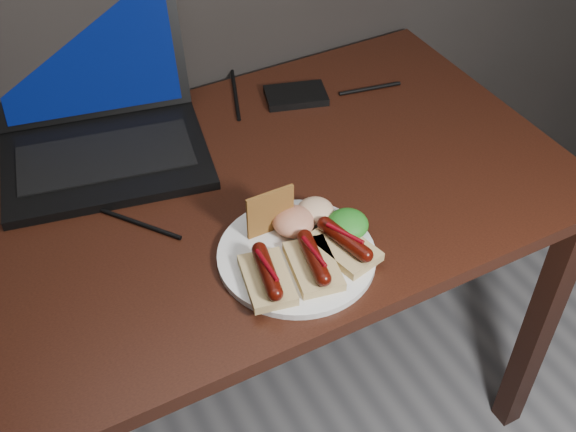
{
  "coord_description": "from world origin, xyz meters",
  "views": [
    {
      "loc": [
        -0.3,
        0.47,
        1.61
      ],
      "look_at": [
        0.1,
        1.22,
        0.82
      ],
      "focal_mm": 45.0,
      "sensor_mm": 36.0,
      "label": 1
    }
  ],
  "objects": [
    {
      "name": "desk_cables",
      "position": [
        -0.0,
        1.53,
        0.75
      ],
      "size": [
        1.05,
        0.47,
        0.01
      ],
      "color": "black",
      "rests_on": "desk"
    },
    {
      "name": "crispbread",
      "position": [
        0.09,
        1.25,
        0.8
      ],
      "size": [
        0.08,
        0.01,
        0.08
      ],
      "primitive_type": "cube",
      "color": "#AA722E",
      "rests_on": "plate"
    },
    {
      "name": "salad_greens",
      "position": [
        0.2,
        1.19,
        0.78
      ],
      "size": [
        0.07,
        0.07,
        0.04
      ],
      "primitive_type": "ellipsoid",
      "color": "#105011",
      "rests_on": "plate"
    },
    {
      "name": "hard_drive",
      "position": [
        0.32,
        1.59,
        0.76
      ],
      "size": [
        0.14,
        0.11,
        0.02
      ],
      "primitive_type": "cube",
      "rotation": [
        0.0,
        0.0,
        -0.3
      ],
      "color": "black",
      "rests_on": "desk"
    },
    {
      "name": "plate",
      "position": [
        0.1,
        1.19,
        0.76
      ],
      "size": [
        0.32,
        0.32,
        0.01
      ],
      "primitive_type": "cylinder",
      "rotation": [
        0.0,
        0.0,
        -0.29
      ],
      "color": "silver",
      "rests_on": "desk"
    },
    {
      "name": "bread_sausage_right",
      "position": [
        0.17,
        1.15,
        0.78
      ],
      "size": [
        0.09,
        0.13,
        0.04
      ],
      "color": "#DABE80",
      "rests_on": "plate"
    },
    {
      "name": "desk",
      "position": [
        0.0,
        1.38,
        0.66
      ],
      "size": [
        1.4,
        0.7,
        0.75
      ],
      "color": "#34150D",
      "rests_on": "ground"
    },
    {
      "name": "laptop",
      "position": [
        -0.09,
        1.63,
        0.8
      ],
      "size": [
        0.44,
        0.42,
        0.25
      ],
      "color": "black",
      "rests_on": "desk"
    },
    {
      "name": "coleslaw_mound",
      "position": [
        0.17,
        1.24,
        0.78
      ],
      "size": [
        0.06,
        0.06,
        0.04
      ],
      "primitive_type": "ellipsoid",
      "color": "beige",
      "rests_on": "plate"
    },
    {
      "name": "bread_sausage_center",
      "position": [
        0.11,
        1.14,
        0.78
      ],
      "size": [
        0.09,
        0.13,
        0.04
      ],
      "color": "#DABE80",
      "rests_on": "plate"
    },
    {
      "name": "salsa_mound",
      "position": [
        0.12,
        1.24,
        0.78
      ],
      "size": [
        0.07,
        0.07,
        0.04
      ],
      "primitive_type": "ellipsoid",
      "color": "#A81710",
      "rests_on": "plate"
    },
    {
      "name": "bread_sausage_left",
      "position": [
        0.03,
        1.15,
        0.78
      ],
      "size": [
        0.09,
        0.13,
        0.04
      ],
      "color": "#DABE80",
      "rests_on": "plate"
    }
  ]
}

